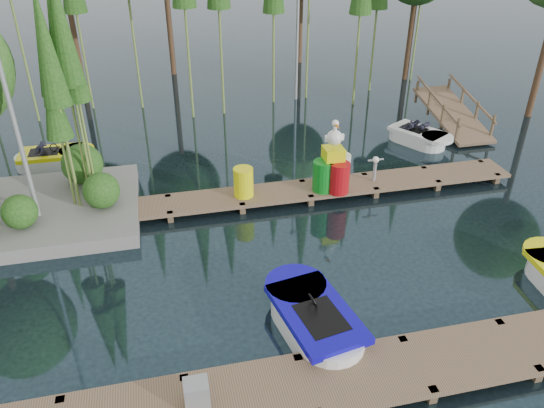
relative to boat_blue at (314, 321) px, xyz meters
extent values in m
plane|color=#1D2E36|center=(-0.59, 2.97, -0.29)|extent=(90.00, 90.00, 0.00)
cube|color=brown|center=(-0.59, -1.53, -0.04)|extent=(18.00, 1.50, 0.10)
cube|color=brown|center=(-2.74, -0.90, -0.24)|extent=(0.16, 0.16, 0.50)
cube|color=brown|center=(-0.59, -0.90, -0.24)|extent=(0.16, 0.16, 0.50)
cube|color=brown|center=(1.56, -2.16, -0.24)|extent=(0.16, 0.16, 0.50)
cube|color=brown|center=(1.56, -0.90, -0.24)|extent=(0.16, 0.16, 0.50)
cube|color=brown|center=(3.71, -2.16, -0.24)|extent=(0.16, 0.16, 0.50)
cube|color=brown|center=(3.71, -0.90, -0.24)|extent=(0.16, 0.16, 0.50)
cube|color=brown|center=(0.41, 5.47, -0.04)|extent=(15.00, 1.20, 0.10)
cube|color=brown|center=(-6.69, 4.99, -0.24)|extent=(0.16, 0.16, 0.50)
cube|color=brown|center=(-6.69, 5.95, -0.24)|extent=(0.16, 0.16, 0.50)
cube|color=brown|center=(-4.66, 4.99, -0.24)|extent=(0.16, 0.16, 0.50)
cube|color=brown|center=(-4.66, 5.95, -0.24)|extent=(0.16, 0.16, 0.50)
cube|color=brown|center=(-2.64, 4.99, -0.24)|extent=(0.16, 0.16, 0.50)
cube|color=brown|center=(-2.64, 5.95, -0.24)|extent=(0.16, 0.16, 0.50)
cube|color=brown|center=(-0.61, 4.99, -0.24)|extent=(0.16, 0.16, 0.50)
cube|color=brown|center=(-0.61, 5.95, -0.24)|extent=(0.16, 0.16, 0.50)
cube|color=brown|center=(1.42, 4.99, -0.24)|extent=(0.16, 0.16, 0.50)
cube|color=brown|center=(1.42, 5.95, -0.24)|extent=(0.16, 0.16, 0.50)
cube|color=brown|center=(3.45, 4.99, -0.24)|extent=(0.16, 0.16, 0.50)
cube|color=brown|center=(3.45, 5.95, -0.24)|extent=(0.16, 0.16, 0.50)
cube|color=brown|center=(5.48, 4.99, -0.24)|extent=(0.16, 0.16, 0.50)
cube|color=brown|center=(5.48, 5.95, -0.24)|extent=(0.16, 0.16, 0.50)
cube|color=brown|center=(7.51, 4.99, -0.24)|extent=(0.16, 0.16, 0.50)
cube|color=brown|center=(7.51, 5.95, -0.24)|extent=(0.16, 0.16, 0.50)
cube|color=slate|center=(-6.59, 5.97, -0.11)|extent=(6.20, 4.20, 0.42)
sphere|color=#2B591C|center=(-6.39, 4.97, 0.55)|extent=(0.90, 0.90, 0.90)
sphere|color=#2B591C|center=(-4.99, 7.17, 0.70)|extent=(1.20, 1.20, 1.20)
sphere|color=#2B591C|center=(-4.39, 5.57, 0.60)|extent=(1.00, 1.00, 1.00)
cylinder|color=olive|center=(-4.85, 6.53, 2.68)|extent=(0.07, 0.07, 5.93)
cone|color=#2B591C|center=(-4.85, 6.53, 4.75)|extent=(0.70, 0.70, 2.97)
cylinder|color=olive|center=(-5.17, 6.37, 2.54)|extent=(0.07, 0.07, 5.66)
cone|color=#2B591C|center=(-5.17, 6.37, 4.53)|extent=(0.70, 0.70, 2.83)
cylinder|color=olive|center=(-4.66, 6.56, 2.32)|extent=(0.07, 0.07, 5.22)
cone|color=#2B591C|center=(-4.66, 6.56, 4.15)|extent=(0.70, 0.70, 2.61)
cylinder|color=olive|center=(-5.04, 5.75, 2.48)|extent=(0.07, 0.07, 5.53)
cone|color=#2B591C|center=(-5.04, 5.75, 4.41)|extent=(0.70, 0.70, 2.76)
cylinder|color=olive|center=(-5.18, 5.87, 1.72)|extent=(0.07, 0.07, 4.01)
cone|color=#2B591C|center=(-5.18, 5.87, 3.12)|extent=(0.70, 0.70, 2.01)
cylinder|color=olive|center=(-4.72, 6.42, 2.77)|extent=(0.07, 0.07, 6.11)
cone|color=#2B591C|center=(-4.72, 6.42, 4.91)|extent=(0.70, 0.70, 3.05)
cylinder|color=#472F1E|center=(9.39, 15.62, 2.22)|extent=(0.26, 0.26, 5.02)
cylinder|color=#472F1E|center=(5.15, 19.67, 2.37)|extent=(0.26, 0.26, 5.31)
cylinder|color=#472F1E|center=(-1.59, 19.00, 2.94)|extent=(0.26, 0.26, 6.46)
cylinder|color=#472F1E|center=(-6.01, 18.97, 3.14)|extent=(0.26, 0.26, 6.85)
cylinder|color=olive|center=(-5.27, 14.80, 3.56)|extent=(0.09, 0.09, 7.69)
cylinder|color=olive|center=(-1.23, 12.84, 3.93)|extent=(0.09, 0.09, 8.44)
cylinder|color=olive|center=(0.06, 12.97, 3.82)|extent=(0.09, 0.09, 8.22)
cylinder|color=olive|center=(2.36, 13.84, 3.42)|extent=(0.09, 0.09, 7.41)
cylinder|color=olive|center=(5.65, 12.80, 3.41)|extent=(0.09, 0.09, 7.40)
cylinder|color=olive|center=(7.04, 14.39, 3.28)|extent=(0.09, 0.09, 7.14)
cylinder|color=gray|center=(-6.09, 5.47, 3.21)|extent=(0.12, 0.12, 7.00)
cylinder|color=gray|center=(3.41, 13.97, 3.21)|extent=(0.12, 0.12, 7.00)
cube|color=brown|center=(8.41, 9.47, 0.26)|extent=(1.50, 3.94, 0.95)
cube|color=brown|center=(7.71, 7.87, 0.30)|extent=(0.08, 0.08, 0.90)
cube|color=brown|center=(7.71, 8.97, 0.41)|extent=(0.08, 0.08, 0.90)
cube|color=brown|center=(7.71, 10.07, 0.52)|extent=(0.08, 0.08, 0.90)
cube|color=brown|center=(7.71, 11.17, 0.63)|extent=(0.08, 0.08, 0.90)
cube|color=brown|center=(7.71, 9.47, 0.86)|extent=(0.06, 3.54, 0.83)
cube|color=brown|center=(9.11, 7.87, 0.30)|extent=(0.08, 0.08, 0.90)
cube|color=brown|center=(9.11, 8.97, 0.41)|extent=(0.08, 0.08, 0.90)
cube|color=brown|center=(9.11, 10.07, 0.52)|extent=(0.08, 0.08, 0.90)
cube|color=brown|center=(9.11, 11.17, 0.63)|extent=(0.08, 0.08, 0.90)
cube|color=brown|center=(9.11, 9.47, 0.86)|extent=(0.06, 3.54, 0.83)
cube|color=white|center=(0.01, -0.06, -0.07)|extent=(1.53, 1.54, 0.60)
cylinder|color=white|center=(-0.11, 0.59, -0.07)|extent=(1.53, 1.53, 0.60)
cylinder|color=white|center=(0.13, -0.72, -0.07)|extent=(1.53, 1.53, 0.60)
cube|color=#0D06A4|center=(0.01, -0.06, 0.26)|extent=(1.73, 2.49, 0.15)
cylinder|color=#0D06A4|center=(-0.16, 0.89, 0.26)|extent=(1.56, 1.56, 0.15)
cube|color=black|center=(0.05, -0.28, 0.31)|extent=(1.00, 1.21, 0.07)
torus|color=black|center=(-0.02, 0.10, 0.48)|extent=(0.21, 0.33, 0.29)
cube|color=white|center=(-6.25, 9.38, -0.10)|extent=(1.15, 1.14, 0.52)
cylinder|color=white|center=(-5.68, 9.38, -0.10)|extent=(1.14, 1.14, 0.52)
cylinder|color=white|center=(-6.82, 9.39, -0.10)|extent=(1.14, 1.14, 0.52)
cube|color=#E6E70C|center=(-6.25, 9.38, 0.18)|extent=(1.99, 1.18, 0.13)
cylinder|color=#E6E70C|center=(-5.42, 9.37, 0.18)|extent=(1.17, 1.17, 0.13)
cube|color=black|center=(-6.44, 9.38, 0.23)|extent=(0.94, 0.71, 0.06)
torus|color=black|center=(-6.11, 9.38, 0.37)|extent=(0.26, 0.14, 0.25)
imported|color=#1E1E2D|center=(-6.49, 9.38, 0.46)|extent=(0.41, 0.31, 0.92)
cube|color=white|center=(6.46, 8.40, -0.11)|extent=(1.50, 1.50, 0.50)
cylinder|color=white|center=(6.74, 7.92, -0.11)|extent=(1.49, 1.49, 0.50)
cylinder|color=white|center=(6.18, 8.87, -0.11)|extent=(1.49, 1.49, 0.50)
cube|color=white|center=(6.46, 8.40, 0.17)|extent=(1.92, 2.20, 0.13)
cylinder|color=white|center=(6.86, 7.71, 0.17)|extent=(1.52, 1.52, 0.13)
cube|color=black|center=(6.37, 8.55, 0.21)|extent=(1.04, 1.12, 0.05)
torus|color=black|center=(6.53, 8.28, 0.35)|extent=(0.24, 0.28, 0.24)
imported|color=#1E1E2D|center=(6.34, 8.59, 0.39)|extent=(0.42, 0.45, 0.82)
imported|color=#1E1E2D|center=(6.77, 8.48, 0.34)|extent=(0.32, 0.35, 0.62)
cube|color=gray|center=(-2.56, -1.53, 0.27)|extent=(0.43, 0.36, 0.52)
cylinder|color=#E6E70C|center=(-0.47, 5.47, 0.44)|extent=(0.58, 0.58, 0.86)
cylinder|color=#0C7219|center=(1.86, 5.27, 0.48)|extent=(0.62, 0.62, 0.93)
cylinder|color=silver|center=(2.48, 5.58, 0.48)|extent=(0.62, 0.62, 0.93)
cylinder|color=#AF0C12|center=(2.27, 5.06, 0.48)|extent=(0.62, 0.62, 0.93)
cube|color=#E6E70C|center=(2.17, 5.37, 1.12)|extent=(0.57, 0.57, 0.36)
sphere|color=white|center=(2.17, 5.37, 1.61)|extent=(0.45, 0.45, 0.45)
cylinder|color=white|center=(2.17, 5.37, 1.87)|extent=(0.10, 0.10, 0.31)
sphere|color=white|center=(2.17, 5.37, 2.04)|extent=(0.21, 0.21, 0.21)
cone|color=orange|center=(2.17, 5.16, 2.02)|extent=(0.10, 0.31, 0.10)
cube|color=white|center=(2.17, 5.37, 1.61)|extent=(0.57, 0.06, 0.19)
cylinder|color=gray|center=(3.56, 5.47, 0.31)|extent=(0.10, 0.10, 0.60)
sphere|color=white|center=(3.56, 5.47, 0.72)|extent=(0.20, 0.20, 0.20)
cube|color=gray|center=(3.56, 5.47, 0.72)|extent=(0.50, 0.04, 0.04)
cone|color=orange|center=(3.56, 5.35, 0.72)|extent=(0.04, 0.10, 0.04)
camera|label=1|loc=(-2.68, -7.78, 7.62)|focal=35.00mm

